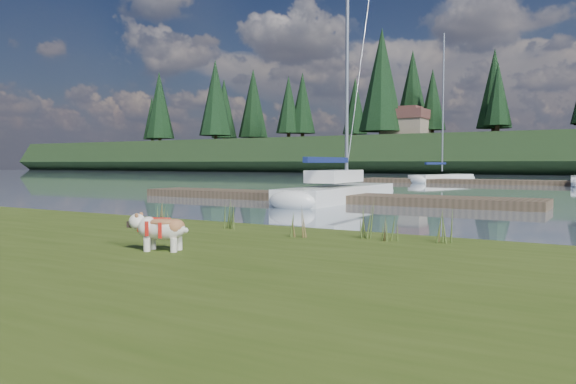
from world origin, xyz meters
The scene contains 20 objects.
ground centered at (0.00, 30.00, 0.00)m, with size 200.00×200.00×0.00m, color gray.
bank centered at (0.00, -6.00, 0.17)m, with size 60.00×9.00×0.35m, color #3B4D17.
ridge centered at (0.00, 73.00, 2.50)m, with size 200.00×20.00×5.00m, color black.
bulldog centered at (1.01, -4.65, 0.64)m, with size 0.78×0.50×0.46m.
sailboat_main centered at (-3.34, 9.98, 0.42)m, with size 2.00×8.62×12.35m.
dock_near centered at (-4.00, 9.00, 0.15)m, with size 16.00×2.00×0.30m, color #4C3D2C.
dock_far centered at (2.00, 30.00, 0.15)m, with size 26.00×2.20×0.30m, color #4C3D2C.
sailboat_bg_1 centered at (-5.67, 32.81, 0.33)m, with size 3.51×7.55×11.16m.
weed_0 centered at (0.35, -2.29, 0.58)m, with size 0.17×0.14×0.55m.
weed_1 centered at (1.84, -2.68, 0.55)m, with size 0.17×0.14×0.49m.
weed_2 centered at (2.77, -2.21, 0.60)m, with size 0.17×0.14×0.61m.
weed_3 centered at (-0.86, -2.64, 0.54)m, with size 0.17×0.14×0.44m.
weed_4 centered at (3.13, -2.34, 0.51)m, with size 0.17×0.14×0.39m.
weed_5 centered at (3.88, -2.14, 0.61)m, with size 0.17×0.14×0.62m.
mud_lip centered at (0.00, -1.60, 0.07)m, with size 60.00×0.50×0.14m, color #33281C.
conifer_0 centered at (-55.00, 67.00, 12.64)m, with size 5.72×5.72×14.15m.
conifer_1 centered at (-40.00, 71.00, 11.28)m, with size 4.40×4.40×11.30m.
conifer_2 centered at (-25.00, 68.00, 13.54)m, with size 6.60×6.60×16.05m.
conifer_3 centered at (-10.00, 72.00, 11.74)m, with size 4.84×4.84×12.25m.
house_0 centered at (-22.00, 70.00, 7.31)m, with size 6.30×5.30×4.65m.
Camera 1 is at (5.98, -9.81, 1.45)m, focal length 35.00 mm.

